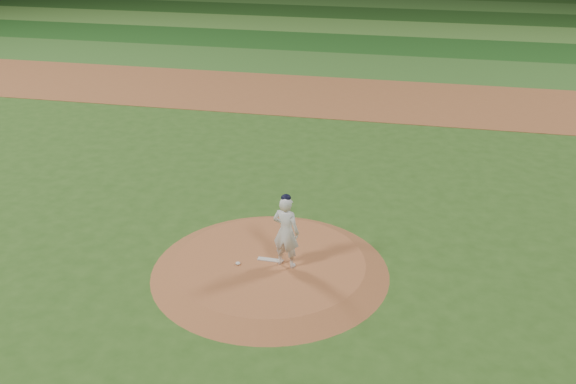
{
  "coord_description": "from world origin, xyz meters",
  "views": [
    {
      "loc": [
        3.02,
        -12.31,
        8.03
      ],
      "look_at": [
        0.0,
        2.0,
        1.1
      ],
      "focal_mm": 40.0,
      "sensor_mm": 36.0,
      "label": 1
    }
  ],
  "objects_px": {
    "pitching_rubber": "(269,260)",
    "rosin_bag": "(238,263)",
    "pitchers_mound": "(270,266)",
    "pitcher_on_mound": "(286,231)"
  },
  "relations": [
    {
      "from": "pitching_rubber",
      "to": "pitcher_on_mound",
      "type": "distance_m",
      "value": 0.97
    },
    {
      "from": "pitchers_mound",
      "to": "pitcher_on_mound",
      "type": "relative_size",
      "value": 3.09
    },
    {
      "from": "pitchers_mound",
      "to": "rosin_bag",
      "type": "height_order",
      "value": "rosin_bag"
    },
    {
      "from": "pitchers_mound",
      "to": "pitching_rubber",
      "type": "height_order",
      "value": "pitching_rubber"
    },
    {
      "from": "pitching_rubber",
      "to": "rosin_bag",
      "type": "height_order",
      "value": "rosin_bag"
    },
    {
      "from": "pitchers_mound",
      "to": "rosin_bag",
      "type": "xyz_separation_m",
      "value": [
        -0.69,
        -0.27,
        0.16
      ]
    },
    {
      "from": "pitching_rubber",
      "to": "pitcher_on_mound",
      "type": "relative_size",
      "value": 0.29
    },
    {
      "from": "pitching_rubber",
      "to": "pitcher_on_mound",
      "type": "xyz_separation_m",
      "value": [
        0.44,
        -0.12,
        0.86
      ]
    },
    {
      "from": "pitchers_mound",
      "to": "pitching_rubber",
      "type": "distance_m",
      "value": 0.16
    },
    {
      "from": "pitching_rubber",
      "to": "rosin_bag",
      "type": "xyz_separation_m",
      "value": [
        -0.64,
        -0.33,
        0.02
      ]
    }
  ]
}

